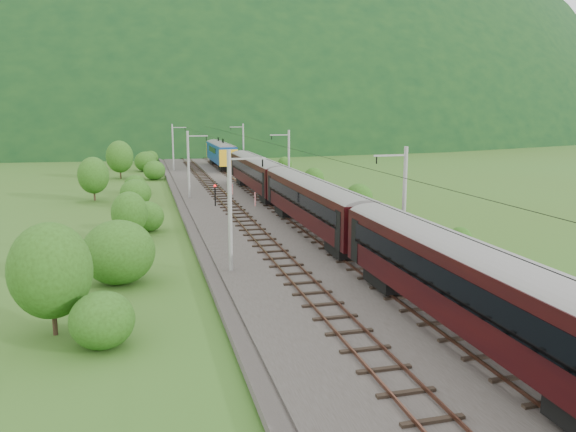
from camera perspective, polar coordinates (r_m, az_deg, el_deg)
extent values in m
plane|color=#3A581B|center=(39.10, 3.26, -5.31)|extent=(600.00, 600.00, 0.00)
cube|color=#38332D|center=(48.37, -0.38, -1.96)|extent=(14.00, 220.00, 0.30)
cube|color=brown|center=(47.64, -4.02, -1.76)|extent=(0.08, 220.00, 0.15)
cube|color=brown|center=(47.92, -2.33, -1.67)|extent=(0.08, 220.00, 0.15)
cube|color=black|center=(47.80, -3.17, -1.87)|extent=(2.40, 220.00, 0.12)
cube|color=brown|center=(48.73, 1.54, -1.45)|extent=(0.08, 220.00, 0.15)
cube|color=brown|center=(49.14, 3.15, -1.36)|extent=(0.08, 220.00, 0.15)
cube|color=black|center=(48.96, 2.34, -1.56)|extent=(2.40, 220.00, 0.12)
cylinder|color=gray|center=(36.71, -5.92, 0.48)|extent=(0.28, 0.28, 8.00)
cube|color=gray|center=(36.46, -4.15, 5.83)|extent=(2.40, 0.12, 0.12)
cylinder|color=black|center=(36.68, -2.60, 5.41)|extent=(0.10, 0.10, 0.50)
cylinder|color=gray|center=(68.25, -10.08, 5.15)|extent=(0.28, 0.28, 8.00)
cube|color=gray|center=(68.11, -9.15, 8.04)|extent=(2.40, 0.12, 0.12)
cylinder|color=black|center=(68.23, -8.30, 7.81)|extent=(0.10, 0.10, 0.50)
cylinder|color=gray|center=(100.08, -11.61, 6.85)|extent=(0.28, 0.28, 8.00)
cube|color=gray|center=(99.98, -10.99, 8.82)|extent=(2.40, 0.12, 0.12)
cylinder|color=black|center=(100.06, -10.41, 8.67)|extent=(0.10, 0.10, 0.50)
cylinder|color=gray|center=(131.99, -12.41, 7.73)|extent=(0.28, 0.28, 8.00)
cube|color=gray|center=(131.92, -11.94, 9.23)|extent=(2.40, 0.12, 0.12)
cylinder|color=black|center=(131.98, -11.50, 9.11)|extent=(0.10, 0.10, 0.50)
cylinder|color=gray|center=(163.93, -12.90, 8.27)|extent=(0.28, 0.28, 8.00)
cube|color=gray|center=(163.88, -12.52, 9.47)|extent=(2.40, 0.12, 0.12)
cylinder|color=black|center=(163.93, -12.16, 9.38)|extent=(0.10, 0.10, 0.50)
cylinder|color=gray|center=(40.45, 11.71, 1.27)|extent=(0.28, 0.28, 8.00)
cube|color=gray|center=(39.52, 10.33, 6.07)|extent=(2.40, 0.12, 0.12)
cylinder|color=black|center=(39.14, 8.98, 5.63)|extent=(0.10, 0.10, 0.50)
cylinder|color=gray|center=(70.33, 0.09, 5.48)|extent=(0.28, 0.28, 8.00)
cube|color=gray|center=(69.80, -0.88, 8.23)|extent=(2.40, 0.12, 0.12)
cylinder|color=black|center=(69.58, -1.68, 7.98)|extent=(0.10, 0.10, 0.50)
cylinder|color=gray|center=(101.51, -4.56, 7.09)|extent=(0.28, 0.28, 8.00)
cube|color=gray|center=(101.14, -5.26, 8.99)|extent=(2.40, 0.12, 0.12)
cylinder|color=black|center=(100.99, -5.83, 8.81)|extent=(0.10, 0.10, 0.50)
cylinder|color=gray|center=(133.08, -7.02, 7.92)|extent=(0.28, 0.28, 8.00)
cube|color=gray|center=(132.80, -7.57, 9.37)|extent=(2.40, 0.12, 0.12)
cylinder|color=black|center=(132.68, -8.00, 9.23)|extent=(0.10, 0.10, 0.50)
cylinder|color=gray|center=(164.81, -8.54, 8.43)|extent=(0.28, 0.28, 8.00)
cube|color=gray|center=(164.59, -8.99, 9.60)|extent=(2.40, 0.12, 0.12)
cylinder|color=black|center=(164.49, -9.34, 9.48)|extent=(0.10, 0.10, 0.50)
cylinder|color=black|center=(46.79, -3.26, 6.20)|extent=(0.03, 198.00, 0.03)
cylinder|color=black|center=(47.97, 2.41, 6.33)|extent=(0.03, 198.00, 0.03)
ellipsoid|color=black|center=(296.14, -12.55, 8.47)|extent=(504.00, 360.00, 244.00)
cube|color=black|center=(26.65, 18.03, -6.72)|extent=(3.02, 22.90, 3.12)
cylinder|color=gray|center=(26.28, 18.21, -3.79)|extent=(3.02, 22.79, 3.02)
cube|color=black|center=(25.77, 15.19, -6.29)|extent=(0.05, 20.15, 1.20)
cube|color=black|center=(27.38, 20.78, -5.61)|extent=(0.05, 20.15, 1.20)
cube|color=black|center=(33.93, 10.52, -6.18)|extent=(2.29, 3.33, 0.94)
cube|color=black|center=(47.75, 2.63, 1.43)|extent=(3.02, 22.90, 3.12)
cylinder|color=gray|center=(47.54, 2.64, 3.10)|extent=(3.02, 22.79, 3.02)
cube|color=black|center=(47.26, 0.86, 1.80)|extent=(0.05, 20.15, 1.20)
cube|color=black|center=(48.16, 4.37, 1.94)|extent=(0.05, 20.15, 1.20)
cube|color=black|center=(40.73, 5.95, -3.18)|extent=(2.29, 3.33, 0.94)
cube|color=black|center=(55.69, 0.16, 0.67)|extent=(2.29, 3.33, 0.94)
cube|color=black|center=(70.52, -3.11, 4.47)|extent=(3.02, 22.90, 3.12)
cylinder|color=gray|center=(70.38, -3.12, 5.61)|extent=(3.02, 22.79, 3.02)
cube|color=black|center=(70.19, -4.34, 4.73)|extent=(0.05, 20.15, 1.20)
cube|color=black|center=(70.80, -1.90, 4.81)|extent=(0.05, 20.15, 1.20)
cube|color=black|center=(63.03, -1.62, 1.86)|extent=(2.29, 3.33, 0.94)
cube|color=black|center=(78.58, -4.27, 3.62)|extent=(2.29, 3.33, 0.94)
cube|color=navy|center=(102.99, -6.84, 6.41)|extent=(3.02, 18.74, 3.12)
cylinder|color=gray|center=(102.90, -6.86, 7.19)|extent=(3.02, 18.64, 3.02)
cube|color=black|center=(102.77, -7.69, 6.59)|extent=(0.05, 16.49, 1.20)
cube|color=black|center=(103.19, -6.00, 6.65)|extent=(0.05, 16.49, 1.20)
cube|color=black|center=(96.71, -6.27, 4.94)|extent=(2.29, 3.33, 0.94)
cube|color=black|center=(109.64, -7.29, 5.60)|extent=(2.29, 3.33, 0.94)
cube|color=gold|center=(112.07, -7.49, 6.64)|extent=(3.08, 0.50, 2.81)
cube|color=gold|center=(93.97, -6.06, 5.89)|extent=(3.08, 0.50, 2.81)
cube|color=black|center=(105.82, -7.09, 7.68)|extent=(0.08, 1.60, 0.94)
cylinder|color=red|center=(70.60, -5.66, 2.73)|extent=(0.15, 0.15, 1.36)
cylinder|color=red|center=(61.87, -3.35, 1.72)|extent=(0.17, 0.17, 1.56)
cylinder|color=black|center=(62.38, -7.41, 2.01)|extent=(0.15, 0.15, 2.19)
sphere|color=red|center=(62.21, -7.44, 3.06)|extent=(0.26, 0.26, 0.26)
ellipsoid|color=#244713|center=(27.49, -18.36, -10.02)|extent=(2.97, 2.97, 2.67)
ellipsoid|color=#244713|center=(36.72, -16.84, -3.55)|extent=(4.52, 4.52, 4.07)
ellipsoid|color=#244713|center=(51.79, -14.13, -0.06)|extent=(3.05, 3.05, 2.74)
ellipsoid|color=#244713|center=(65.32, -15.22, 2.27)|extent=(3.48, 3.48, 3.13)
ellipsoid|color=#244713|center=(75.60, -15.28, 3.13)|extent=(2.72, 2.72, 2.45)
ellipsoid|color=#244713|center=(89.62, -13.42, 4.54)|extent=(3.34, 3.34, 3.01)
ellipsoid|color=#244713|center=(102.31, -14.26, 5.39)|extent=(3.90, 3.90, 3.51)
ellipsoid|color=#244713|center=(115.92, -13.77, 5.80)|extent=(2.95, 2.95, 2.66)
ellipsoid|color=#244713|center=(127.73, -15.13, 6.50)|extent=(4.52, 4.52, 4.07)
cylinder|color=black|center=(29.73, -22.73, -8.35)|extent=(0.24, 0.24, 3.04)
ellipsoid|color=#244713|center=(29.23, -22.98, -5.12)|extent=(3.91, 3.91, 4.69)
cylinder|color=black|center=(48.09, -15.73, -1.23)|extent=(0.24, 0.24, 2.30)
ellipsoid|color=#244713|center=(47.84, -15.81, 0.31)|extent=(2.95, 2.95, 3.54)
cylinder|color=black|center=(71.32, -19.09, 2.63)|extent=(0.24, 0.24, 2.85)
ellipsoid|color=#244713|center=(71.12, -19.17, 3.93)|extent=(3.67, 3.67, 4.40)
cylinder|color=black|center=(92.49, -16.67, 4.65)|extent=(0.24, 0.24, 3.26)
ellipsoid|color=#244713|center=(92.32, -16.73, 5.80)|extent=(4.19, 4.19, 5.03)
ellipsoid|color=#244713|center=(45.78, 17.07, -2.31)|extent=(1.84, 1.84, 1.66)
ellipsoid|color=#244713|center=(60.86, 7.20, 1.75)|extent=(2.99, 2.99, 2.69)
ellipsoid|color=#244713|center=(78.20, 2.63, 3.79)|extent=(2.87, 2.87, 2.58)
ellipsoid|color=#244713|center=(100.30, -0.32, 5.27)|extent=(2.52, 2.52, 2.27)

